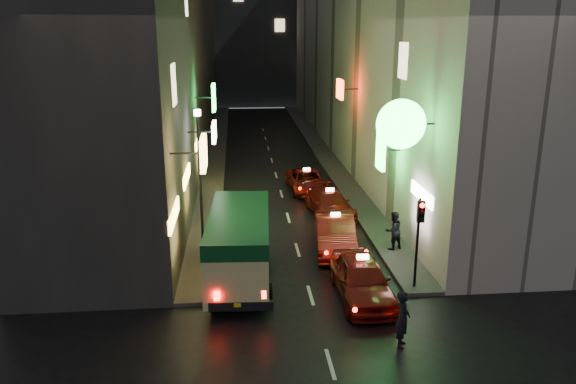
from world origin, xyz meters
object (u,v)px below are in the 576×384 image
object	(u,v)px
taxi_near	(362,276)
lamp_post	(200,172)
traffic_light	(420,225)
pedestrian_crossing	(403,315)
minibus	(239,239)

from	to	relation	value
taxi_near	lamp_post	xyz separation A→B (m)	(-6.03, 4.90, 2.82)
traffic_light	pedestrian_crossing	bearing A→B (deg)	-113.69
minibus	pedestrian_crossing	size ratio (longest dim) A/B	3.10
pedestrian_crossing	traffic_light	world-z (taller)	traffic_light
lamp_post	pedestrian_crossing	bearing A→B (deg)	-51.28
minibus	traffic_light	size ratio (longest dim) A/B	1.88
minibus	taxi_near	bearing A→B (deg)	-23.11
pedestrian_crossing	lamp_post	size ratio (longest dim) A/B	0.34
minibus	taxi_near	xyz separation A→B (m)	(4.43, -1.89, -0.85)
pedestrian_crossing	lamp_post	world-z (taller)	lamp_post
minibus	taxi_near	distance (m)	4.90
taxi_near	traffic_light	world-z (taller)	traffic_light
minibus	pedestrian_crossing	distance (m)	7.24
traffic_light	lamp_post	distance (m)	9.42
minibus	traffic_light	world-z (taller)	traffic_light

